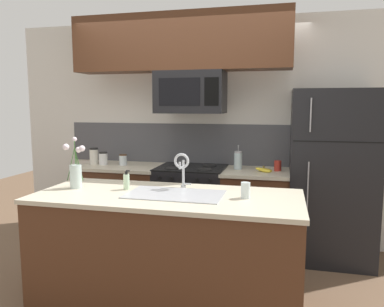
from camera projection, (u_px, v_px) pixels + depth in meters
ground_plane at (168, 281)px, 3.45m from camera, size 10.00×10.00×0.00m
rear_partition at (223, 132)px, 4.45m from camera, size 5.20×0.10×2.60m
splash_band at (198, 144)px, 4.48m from camera, size 3.29×0.01×0.48m
back_counter_left at (123, 203)px, 4.46m from camera, size 0.95×0.65×0.91m
back_counter_right at (256, 212)px, 4.09m from camera, size 0.72×0.65×0.91m
stove_range at (191, 207)px, 4.26m from camera, size 0.76×0.64×0.93m
microwave at (191, 92)px, 4.07m from camera, size 0.74×0.40×0.45m
upper_cabinet_band at (180, 43)px, 4.00m from camera, size 2.37×0.34×0.60m
refrigerator at (331, 176)px, 3.87m from camera, size 0.84×0.74×1.77m
storage_jar_tall at (94, 156)px, 4.47m from camera, size 0.10×0.10×0.20m
storage_jar_medium at (103, 158)px, 4.42m from camera, size 0.10×0.10×0.15m
storage_jar_short at (123, 160)px, 4.40m from camera, size 0.09×0.09×0.13m
banana_bunch at (264, 170)px, 3.95m from camera, size 0.19×0.12×0.08m
french_press at (238, 160)px, 4.12m from camera, size 0.09×0.09×0.27m
coffee_tin at (278, 166)px, 4.02m from camera, size 0.08×0.08×0.11m
island_counter at (167, 249)px, 3.03m from camera, size 2.12×0.89×0.91m
kitchen_sink at (175, 203)px, 2.96m from camera, size 0.76×0.44×0.16m
sink_faucet at (182, 166)px, 3.14m from camera, size 0.14×0.14×0.31m
dish_soap_bottle at (126, 181)px, 3.13m from camera, size 0.06×0.05×0.16m
drinking_glass at (245, 190)px, 2.84m from camera, size 0.07×0.07×0.12m
flower_vase at (76, 173)px, 3.18m from camera, size 0.18×0.15×0.43m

